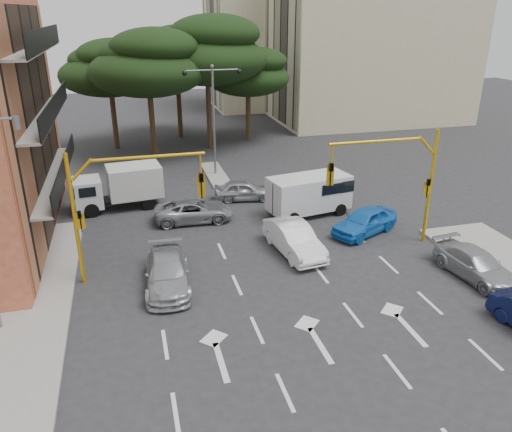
{
  "coord_description": "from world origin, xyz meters",
  "views": [
    {
      "loc": [
        -6.12,
        -18.96,
        11.36
      ],
      "look_at": [
        -0.1,
        3.83,
        1.6
      ],
      "focal_mm": 35.0,
      "sensor_mm": 36.0,
      "label": 1
    }
  ],
  "objects_px": {
    "car_silver_parked": "(476,265)",
    "van_white": "(309,195)",
    "car_blue_compact": "(365,221)",
    "car_silver_cross_a": "(194,211)",
    "box_truck_a": "(119,188)",
    "car_white_hatch": "(294,239)",
    "street_lamp_center": "(213,101)",
    "car_silver_wagon": "(167,273)",
    "car_silver_cross_b": "(244,190)",
    "signal_mast_left": "(116,198)",
    "signal_mast_right": "(401,173)"
  },
  "relations": [
    {
      "from": "car_silver_cross_a",
      "to": "signal_mast_right",
      "type": "bearing_deg",
      "value": -118.6
    },
    {
      "from": "car_white_hatch",
      "to": "car_silver_wagon",
      "type": "bearing_deg",
      "value": -172.18
    },
    {
      "from": "car_silver_cross_b",
      "to": "van_white",
      "type": "bearing_deg",
      "value": -126.86
    },
    {
      "from": "car_silver_cross_b",
      "to": "street_lamp_center",
      "type": "bearing_deg",
      "value": 18.36
    },
    {
      "from": "box_truck_a",
      "to": "car_white_hatch",
      "type": "bearing_deg",
      "value": -142.35
    },
    {
      "from": "car_blue_compact",
      "to": "van_white",
      "type": "distance_m",
      "value": 3.99
    },
    {
      "from": "signal_mast_left",
      "to": "car_blue_compact",
      "type": "relative_size",
      "value": 1.43
    },
    {
      "from": "car_silver_parked",
      "to": "van_white",
      "type": "distance_m",
      "value": 10.34
    },
    {
      "from": "signal_mast_left",
      "to": "car_silver_cross_a",
      "type": "bearing_deg",
      "value": 55.13
    },
    {
      "from": "car_blue_compact",
      "to": "car_silver_cross_a",
      "type": "relative_size",
      "value": 0.93
    },
    {
      "from": "car_silver_parked",
      "to": "van_white",
      "type": "bearing_deg",
      "value": 110.23
    },
    {
      "from": "car_silver_parked",
      "to": "street_lamp_center",
      "type": "bearing_deg",
      "value": 108.93
    },
    {
      "from": "street_lamp_center",
      "to": "van_white",
      "type": "distance_m",
      "value": 10.62
    },
    {
      "from": "car_silver_cross_a",
      "to": "van_white",
      "type": "relative_size",
      "value": 0.95
    },
    {
      "from": "car_silver_parked",
      "to": "box_truck_a",
      "type": "bearing_deg",
      "value": 133.08
    },
    {
      "from": "signal_mast_right",
      "to": "car_silver_wagon",
      "type": "relative_size",
      "value": 1.28
    },
    {
      "from": "car_white_hatch",
      "to": "signal_mast_left",
      "type": "bearing_deg",
      "value": 175.7
    },
    {
      "from": "van_white",
      "to": "box_truck_a",
      "type": "relative_size",
      "value": 0.91
    },
    {
      "from": "street_lamp_center",
      "to": "box_truck_a",
      "type": "xyz_separation_m",
      "value": [
        -6.86,
        -4.96,
        -4.13
      ]
    },
    {
      "from": "car_silver_parked",
      "to": "van_white",
      "type": "relative_size",
      "value": 0.92
    },
    {
      "from": "van_white",
      "to": "car_silver_cross_a",
      "type": "bearing_deg",
      "value": -105.84
    },
    {
      "from": "car_blue_compact",
      "to": "car_silver_wagon",
      "type": "relative_size",
      "value": 0.9
    },
    {
      "from": "car_blue_compact",
      "to": "car_silver_cross_b",
      "type": "xyz_separation_m",
      "value": [
        -5.16,
        6.78,
        -0.06
      ]
    },
    {
      "from": "car_blue_compact",
      "to": "van_white",
      "type": "bearing_deg",
      "value": -176.02
    },
    {
      "from": "car_white_hatch",
      "to": "car_silver_wagon",
      "type": "height_order",
      "value": "car_white_hatch"
    },
    {
      "from": "signal_mast_right",
      "to": "street_lamp_center",
      "type": "distance_m",
      "value": 15.65
    },
    {
      "from": "car_blue_compact",
      "to": "signal_mast_left",
      "type": "bearing_deg",
      "value": -108.57
    },
    {
      "from": "car_blue_compact",
      "to": "car_silver_cross_b",
      "type": "bearing_deg",
      "value": -168.87
    },
    {
      "from": "signal_mast_right",
      "to": "signal_mast_left",
      "type": "distance_m",
      "value": 13.61
    },
    {
      "from": "signal_mast_left",
      "to": "car_blue_compact",
      "type": "distance_m",
      "value": 13.3
    },
    {
      "from": "car_white_hatch",
      "to": "van_white",
      "type": "xyz_separation_m",
      "value": [
        2.52,
        4.7,
        0.45
      ]
    },
    {
      "from": "car_white_hatch",
      "to": "car_silver_parked",
      "type": "xyz_separation_m",
      "value": [
        7.21,
        -4.5,
        -0.11
      ]
    },
    {
      "from": "signal_mast_right",
      "to": "car_white_hatch",
      "type": "relative_size",
      "value": 1.32
    },
    {
      "from": "signal_mast_left",
      "to": "van_white",
      "type": "xyz_separation_m",
      "value": [
        10.82,
        5.13,
        -2.68
      ]
    },
    {
      "from": "car_silver_wagon",
      "to": "van_white",
      "type": "relative_size",
      "value": 0.98
    },
    {
      "from": "van_white",
      "to": "box_truck_a",
      "type": "bearing_deg",
      "value": -120.07
    },
    {
      "from": "car_blue_compact",
      "to": "box_truck_a",
      "type": "xyz_separation_m",
      "value": [
        -12.86,
        7.35,
        0.58
      ]
    },
    {
      "from": "car_blue_compact",
      "to": "car_silver_cross_a",
      "type": "height_order",
      "value": "car_blue_compact"
    },
    {
      "from": "car_silver_cross_b",
      "to": "box_truck_a",
      "type": "height_order",
      "value": "box_truck_a"
    },
    {
      "from": "signal_mast_left",
      "to": "street_lamp_center",
      "type": "xyz_separation_m",
      "value": [
        6.8,
        14.01,
        1.54
      ]
    },
    {
      "from": "car_silver_cross_b",
      "to": "van_white",
      "type": "distance_m",
      "value": 4.65
    },
    {
      "from": "car_blue_compact",
      "to": "car_silver_cross_a",
      "type": "xyz_separation_m",
      "value": [
        -8.77,
        4.09,
        -0.08
      ]
    },
    {
      "from": "car_blue_compact",
      "to": "van_white",
      "type": "relative_size",
      "value": 0.87
    },
    {
      "from": "car_silver_wagon",
      "to": "signal_mast_left",
      "type": "bearing_deg",
      "value": 148.08
    },
    {
      "from": "signal_mast_right",
      "to": "car_silver_cross_a",
      "type": "distance_m",
      "value": 11.65
    },
    {
      "from": "signal_mast_right",
      "to": "car_silver_cross_a",
      "type": "xyz_separation_m",
      "value": [
        -9.57,
        5.79,
        -3.25
      ]
    },
    {
      "from": "car_silver_cross_a",
      "to": "signal_mast_left",
      "type": "bearing_deg",
      "value": 147.72
    },
    {
      "from": "car_silver_cross_b",
      "to": "car_silver_wagon",
      "type": "bearing_deg",
      "value": 159.03
    },
    {
      "from": "signal_mast_right",
      "to": "signal_mast_left",
      "type": "bearing_deg",
      "value": 180.0
    },
    {
      "from": "street_lamp_center",
      "to": "car_silver_cross_a",
      "type": "relative_size",
      "value": 1.71
    }
  ]
}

